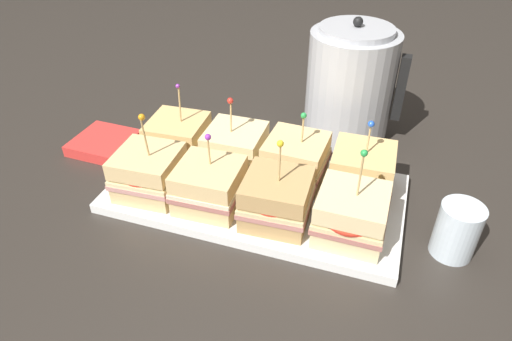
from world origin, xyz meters
The scene contains 13 objects.
ground_plane centered at (0.00, 0.00, 0.00)m, with size 6.00×6.00×0.00m, color #2D2823.
serving_platter centered at (0.00, 0.00, 0.01)m, with size 0.53×0.27×0.02m.
sandwich_front_far_left centered at (-0.18, -0.07, 0.06)m, with size 0.12×0.12×0.17m.
sandwich_front_center_left centered at (-0.06, -0.06, 0.06)m, with size 0.12×0.12×0.14m.
sandwich_front_center_right centered at (0.06, -0.06, 0.06)m, with size 0.12×0.12×0.16m.
sandwich_front_far_right centered at (0.18, -0.06, 0.06)m, with size 0.11×0.12×0.17m.
sandwich_back_far_left centered at (-0.19, 0.06, 0.06)m, with size 0.12×0.12×0.16m.
sandwich_back_center_left centered at (-0.06, 0.06, 0.06)m, with size 0.11×0.11×0.15m.
sandwich_back_center_right centered at (0.06, 0.06, 0.06)m, with size 0.12×0.12×0.14m.
sandwich_back_far_right centered at (0.18, 0.06, 0.06)m, with size 0.12×0.12×0.15m.
kettle_steel centered at (0.12, 0.28, 0.12)m, with size 0.21×0.18×0.26m.
drinking_glass centered at (0.34, -0.03, 0.05)m, with size 0.07×0.07×0.09m.
napkin_stack centered at (-0.37, 0.06, 0.01)m, with size 0.12×0.12×0.02m.
Camera 1 is at (0.21, -0.63, 0.54)m, focal length 32.00 mm.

